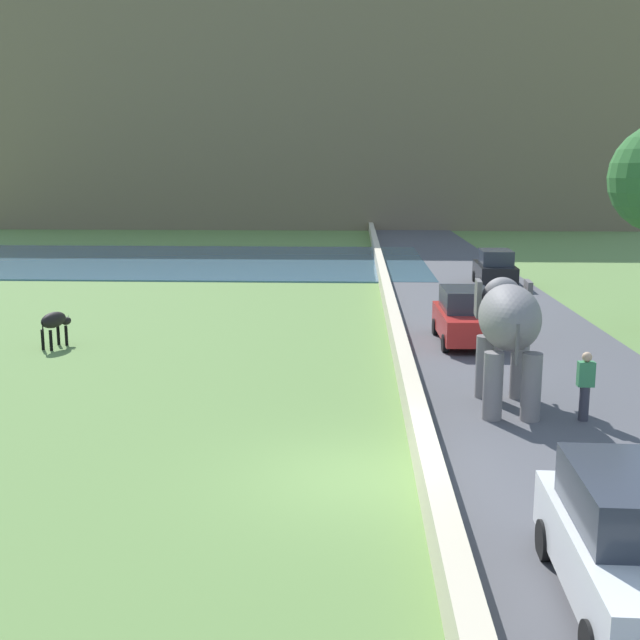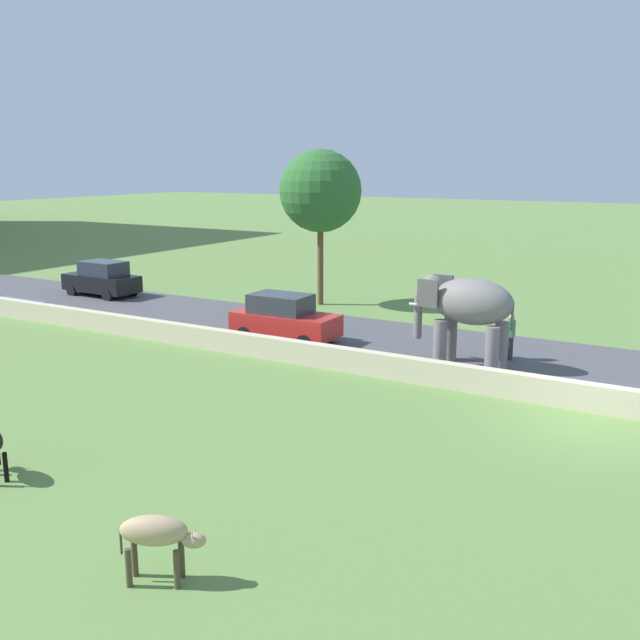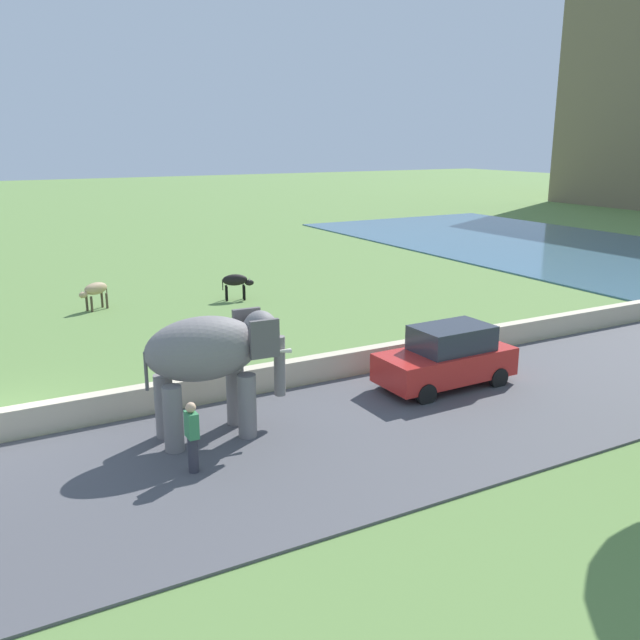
% 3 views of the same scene
% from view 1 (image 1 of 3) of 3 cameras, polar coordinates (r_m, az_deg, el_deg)
% --- Properties ---
extents(ground_plane, '(220.00, 220.00, 0.00)m').
position_cam_1_polar(ground_plane, '(14.77, 2.96, -11.37)').
color(ground_plane, '#608442').
extents(road_surface, '(7.00, 120.00, 0.06)m').
position_cam_1_polar(road_surface, '(34.51, 11.15, 1.38)').
color(road_surface, '#4C4C51').
rests_on(road_surface, ground).
extents(barrier_wall, '(0.40, 110.00, 0.76)m').
position_cam_1_polar(barrier_wall, '(32.13, 4.97, 1.49)').
color(barrier_wall, beige).
rests_on(barrier_wall, ground).
extents(lake, '(36.00, 18.00, 0.08)m').
position_cam_1_polar(lake, '(50.26, -13.43, 4.22)').
color(lake, '#426B84').
rests_on(lake, ground).
extents(hill_distant, '(64.00, 28.00, 27.35)m').
position_cam_1_polar(hill_distant, '(87.95, -1.24, 16.12)').
color(hill_distant, '#75664C').
rests_on(hill_distant, ground).
extents(elephant, '(1.54, 3.50, 2.99)m').
position_cam_1_polar(elephant, '(18.89, 13.44, -0.27)').
color(elephant, slate).
rests_on(elephant, ground).
extents(person_beside_elephant, '(0.36, 0.22, 1.63)m').
position_cam_1_polar(person_beside_elephant, '(18.48, 18.66, -4.50)').
color(person_beside_elephant, '#33333D').
rests_on(person_beside_elephant, ground).
extents(car_black, '(1.91, 4.06, 1.80)m').
position_cam_1_polar(car_black, '(38.95, 12.55, 3.68)').
color(car_black, black).
rests_on(car_black, ground).
extents(car_red, '(1.85, 4.03, 1.80)m').
position_cam_1_polar(car_red, '(25.85, 10.48, 0.22)').
color(car_red, red).
rests_on(car_red, ground).
extents(car_white, '(1.89, 4.05, 1.80)m').
position_cam_1_polar(car_white, '(11.13, 21.68, -14.86)').
color(car_white, white).
rests_on(car_white, ground).
extents(cow_black, '(0.73, 1.42, 1.15)m').
position_cam_1_polar(cow_black, '(26.34, -18.66, -0.11)').
color(cow_black, black).
rests_on(cow_black, ground).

